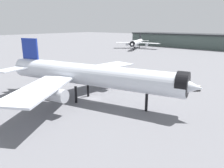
{
  "coord_description": "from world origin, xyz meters",
  "views": [
    {
      "loc": [
        44.42,
        -45.64,
        22.22
      ],
      "look_at": [
        8.14,
        -0.4,
        6.19
      ],
      "focal_mm": 34.46,
      "sensor_mm": 36.0,
      "label": 1
    }
  ],
  "objects": [
    {
      "name": "ground",
      "position": [
        0.0,
        0.0,
        0.0
      ],
      "size": [
        900.0,
        900.0,
        0.0
      ],
      "primitive_type": "plane",
      "color": "slate"
    },
    {
      "name": "airliner_near_gate",
      "position": [
        0.5,
        -1.99,
        7.91
      ],
      "size": [
        62.53,
        56.18,
        17.95
      ],
      "rotation": [
        0.0,
        0.0,
        0.21
      ],
      "color": "silver",
      "rests_on": "ground"
    },
    {
      "name": "baggage_cart_trailing",
      "position": [
        22.63,
        28.56,
        0.98
      ],
      "size": [
        2.86,
        2.85,
        1.82
      ],
      "rotation": [
        0.0,
        0.0,
        0.77
      ],
      "color": "black",
      "rests_on": "ground"
    },
    {
      "name": "airliner_far_taxiway",
      "position": [
        -66.82,
        130.87,
        5.82
      ],
      "size": [
        41.11,
        46.01,
        13.21
      ],
      "rotation": [
        0.0,
        0.0,
        5.09
      ],
      "color": "white",
      "rests_on": "ground"
    },
    {
      "name": "service_truck_front",
      "position": [
        -33.8,
        10.38,
        1.59
      ],
      "size": [
        3.66,
        5.89,
        3.0
      ],
      "rotation": [
        0.0,
        0.0,
        1.82
      ],
      "color": "black",
      "rests_on": "ground"
    },
    {
      "name": "traffic_cone_wingtip",
      "position": [
        -15.01,
        28.24,
        0.34
      ],
      "size": [
        0.54,
        0.54,
        0.68
      ],
      "primitive_type": "cone",
      "color": "#F2600C",
      "rests_on": "ground"
    }
  ]
}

